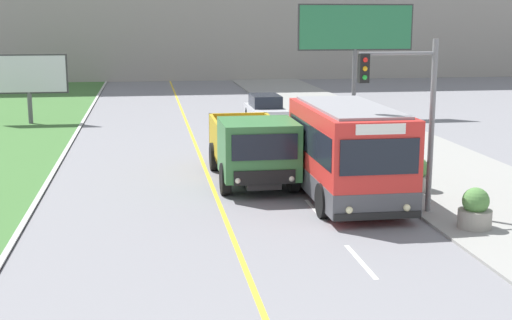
# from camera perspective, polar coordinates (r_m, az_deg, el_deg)

# --- Properties ---
(city_bus) EXTENTS (2.64, 6.14, 3.00)m
(city_bus) POSITION_cam_1_polar(r_m,az_deg,el_deg) (22.08, 7.36, 0.52)
(city_bus) COLOR red
(city_bus) RESTS_ON ground_plane
(dump_truck) EXTENTS (2.52, 6.58, 2.35)m
(dump_truck) POSITION_cam_1_polar(r_m,az_deg,el_deg) (24.04, -0.14, 0.79)
(dump_truck) COLOR black
(dump_truck) RESTS_ON ground_plane
(car_distant) EXTENTS (1.80, 4.30, 1.45)m
(car_distant) POSITION_cam_1_polar(r_m,az_deg,el_deg) (39.18, 0.76, 4.12)
(car_distant) COLOR silver
(car_distant) RESTS_ON ground_plane
(traffic_light_mast) EXTENTS (2.28, 0.32, 5.05)m
(traffic_light_mast) POSITION_cam_1_polar(r_m,az_deg,el_deg) (20.58, 12.13, 4.43)
(traffic_light_mast) COLOR slate
(traffic_light_mast) RESTS_ON ground_plane
(billboard_large) EXTENTS (6.63, 0.24, 6.35)m
(billboard_large) POSITION_cam_1_polar(r_m,az_deg,el_deg) (41.00, 7.96, 10.23)
(billboard_large) COLOR #59595B
(billboard_large) RESTS_ON ground_plane
(billboard_small) EXTENTS (4.10, 0.24, 3.72)m
(billboard_small) POSITION_cam_1_polar(r_m,az_deg,el_deg) (39.87, -17.77, 6.44)
(billboard_small) COLOR #59595B
(billboard_small) RESTS_ON ground_plane
(planter_round_near) EXTENTS (0.90, 0.90, 1.10)m
(planter_round_near) POSITION_cam_1_polar(r_m,az_deg,el_deg) (19.97, 17.13, -3.86)
(planter_round_near) COLOR gray
(planter_round_near) RESTS_ON sidewalk_right
(planter_round_second) EXTENTS (0.93, 0.93, 1.10)m
(planter_round_second) POSITION_cam_1_polar(r_m,az_deg,el_deg) (23.83, 12.71, -1.21)
(planter_round_second) COLOR gray
(planter_round_second) RESTS_ON sidewalk_right
(planter_round_third) EXTENTS (0.90, 0.90, 1.09)m
(planter_round_third) POSITION_cam_1_polar(r_m,az_deg,el_deg) (27.88, 9.84, 0.71)
(planter_round_third) COLOR gray
(planter_round_third) RESTS_ON sidewalk_right
(planter_round_far) EXTENTS (0.84, 0.84, 1.06)m
(planter_round_far) POSITION_cam_1_polar(r_m,az_deg,el_deg) (31.91, 7.14, 2.11)
(planter_round_far) COLOR gray
(planter_round_far) RESTS_ON sidewalk_right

